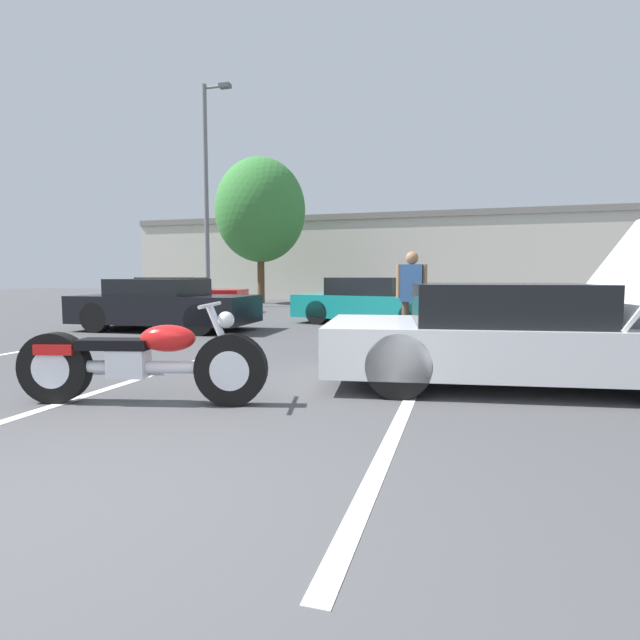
# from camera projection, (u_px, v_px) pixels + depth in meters

# --- Properties ---
(ground_plane) EXTENTS (80.00, 80.00, 0.00)m
(ground_plane) POSITION_uv_depth(u_px,v_px,m) (53.00, 513.00, 2.60)
(ground_plane) COLOR #474749
(parking_stripe_middle) EXTENTS (0.12, 5.85, 0.01)m
(parking_stripe_middle) POSITION_uv_depth(u_px,v_px,m) (113.00, 387.00, 5.55)
(parking_stripe_middle) COLOR white
(parking_stripe_middle) RESTS_ON ground
(parking_stripe_back) EXTENTS (0.12, 5.85, 0.01)m
(parking_stripe_back) POSITION_uv_depth(u_px,v_px,m) (405.00, 408.00, 4.65)
(parking_stripe_back) COLOR white
(parking_stripe_back) RESTS_ON ground
(far_building) EXTENTS (32.00, 4.20, 4.40)m
(far_building) POSITION_uv_depth(u_px,v_px,m) (426.00, 255.00, 26.30)
(far_building) COLOR beige
(far_building) RESTS_ON ground
(light_pole) EXTENTS (1.21, 0.28, 8.70)m
(light_pole) POSITION_uv_depth(u_px,v_px,m) (208.00, 188.00, 19.77)
(light_pole) COLOR slate
(light_pole) RESTS_ON ground
(tree_background) EXTENTS (4.05, 4.05, 6.52)m
(tree_background) POSITION_uv_depth(u_px,v_px,m) (260.00, 210.00, 22.40)
(tree_background) COLOR brown
(tree_background) RESTS_ON ground
(motorcycle) EXTENTS (2.40, 0.85, 0.98)m
(motorcycle) POSITION_uv_depth(u_px,v_px,m) (142.00, 362.00, 4.81)
(motorcycle) COLOR black
(motorcycle) RESTS_ON ground
(show_car_hood_open) EXTENTS (4.43, 2.46, 1.93)m
(show_car_hood_open) POSITION_uv_depth(u_px,v_px,m) (515.00, 335.00, 5.65)
(show_car_hood_open) COLOR white
(show_car_hood_open) RESTS_ON ground
(parked_car_left_row) EXTENTS (4.66, 2.68, 1.19)m
(parked_car_left_row) POSITION_uv_depth(u_px,v_px,m) (178.00, 296.00, 16.67)
(parked_car_left_row) COLOR red
(parked_car_left_row) RESTS_ON ground
(parked_car_right_row) EXTENTS (4.33, 2.56, 1.20)m
(parked_car_right_row) POSITION_uv_depth(u_px,v_px,m) (373.00, 302.00, 12.84)
(parked_car_right_row) COLOR teal
(parked_car_right_row) RESTS_ON ground
(parked_car_mid_row) EXTENTS (4.10, 2.02, 1.17)m
(parked_car_mid_row) POSITION_uv_depth(u_px,v_px,m) (165.00, 305.00, 11.39)
(parked_car_mid_row) COLOR black
(parked_car_mid_row) RESTS_ON ground
(spectator_by_show_car) EXTENTS (0.52, 0.22, 1.65)m
(spectator_by_show_car) POSITION_uv_depth(u_px,v_px,m) (411.00, 291.00, 8.48)
(spectator_by_show_car) COLOR brown
(spectator_by_show_car) RESTS_ON ground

